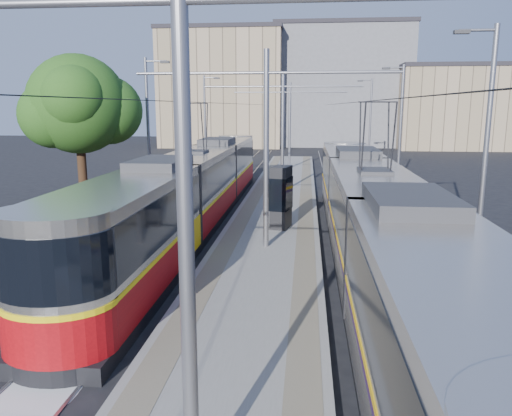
# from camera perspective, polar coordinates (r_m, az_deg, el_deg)

# --- Properties ---
(ground) EXTENTS (160.00, 160.00, 0.00)m
(ground) POSITION_cam_1_polar(r_m,az_deg,el_deg) (11.17, -2.37, -17.17)
(ground) COLOR black
(ground) RESTS_ON ground
(platform) EXTENTS (4.00, 50.00, 0.30)m
(platform) POSITION_cam_1_polar(r_m,az_deg,el_deg) (27.24, 2.67, 0.48)
(platform) COLOR gray
(platform) RESTS_ON ground
(tactile_strip_left) EXTENTS (0.70, 50.00, 0.01)m
(tactile_strip_left) POSITION_cam_1_polar(r_m,az_deg,el_deg) (27.32, -0.37, 0.86)
(tactile_strip_left) COLOR gray
(tactile_strip_left) RESTS_ON platform
(tactile_strip_right) EXTENTS (0.70, 50.00, 0.01)m
(tactile_strip_right) POSITION_cam_1_polar(r_m,az_deg,el_deg) (27.17, 5.72, 0.74)
(tactile_strip_right) COLOR gray
(tactile_strip_right) RESTS_ON platform
(rails) EXTENTS (8.71, 70.00, 0.03)m
(rails) POSITION_cam_1_polar(r_m,az_deg,el_deg) (27.26, 2.66, 0.20)
(rails) COLOR gray
(rails) RESTS_ON ground
(tram_left) EXTENTS (2.43, 28.12, 5.50)m
(tram_left) POSITION_cam_1_polar(r_m,az_deg,el_deg) (23.16, -6.84, 2.37)
(tram_left) COLOR black
(tram_left) RESTS_ON ground
(tram_right) EXTENTS (2.43, 28.05, 5.50)m
(tram_right) POSITION_cam_1_polar(r_m,az_deg,el_deg) (16.61, 13.17, -0.96)
(tram_right) COLOR black
(tram_right) RESTS_ON ground
(catenary) EXTENTS (9.20, 70.00, 7.00)m
(catenary) POSITION_cam_1_polar(r_m,az_deg,el_deg) (23.91, 2.38, 9.51)
(catenary) COLOR gray
(catenary) RESTS_ON platform
(street_lamps) EXTENTS (15.18, 38.22, 8.00)m
(street_lamps) POSITION_cam_1_polar(r_m,az_deg,el_deg) (30.75, 3.15, 9.31)
(street_lamps) COLOR gray
(street_lamps) RESTS_ON ground
(shelter) EXTENTS (0.97, 1.31, 2.62)m
(shelter) POSITION_cam_1_polar(r_m,az_deg,el_deg) (21.03, 2.88, 1.41)
(shelter) COLOR black
(shelter) RESTS_ON platform
(tree) EXTENTS (5.47, 5.06, 7.95)m
(tree) POSITION_cam_1_polar(r_m,az_deg,el_deg) (27.24, -18.87, 10.95)
(tree) COLOR #382314
(tree) RESTS_ON ground
(building_left) EXTENTS (16.32, 12.24, 15.44)m
(building_left) POSITION_cam_1_polar(r_m,az_deg,el_deg) (70.67, -3.63, 13.42)
(building_left) COLOR tan
(building_left) RESTS_ON ground
(building_centre) EXTENTS (18.36, 14.28, 16.24)m
(building_centre) POSITION_cam_1_polar(r_m,az_deg,el_deg) (73.89, 9.59, 13.52)
(building_centre) COLOR slate
(building_centre) RESTS_ON ground
(building_right) EXTENTS (14.28, 10.20, 10.53)m
(building_right) POSITION_cam_1_polar(r_m,az_deg,el_deg) (70.20, 21.51, 10.67)
(building_right) COLOR tan
(building_right) RESTS_ON ground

